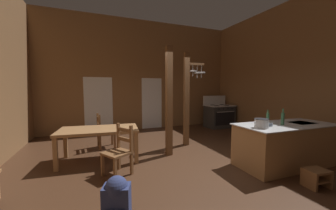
{
  "coord_description": "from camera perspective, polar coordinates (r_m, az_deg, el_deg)",
  "views": [
    {
      "loc": [
        -1.91,
        -3.66,
        1.65
      ],
      "look_at": [
        -0.05,
        1.0,
        1.2
      ],
      "focal_mm": 20.44,
      "sensor_mm": 36.0,
      "label": 1
    }
  ],
  "objects": [
    {
      "name": "wall_back",
      "position": [
        7.84,
        -7.7,
        8.69
      ],
      "size": [
        8.3,
        0.14,
        4.3
      ],
      "primitive_type": "cube",
      "color": "brown",
      "rests_on": "ground_plane"
    },
    {
      "name": "glazed_panel_back_right",
      "position": [
        7.88,
        -4.82,
        0.5
      ],
      "size": [
        0.84,
        0.01,
        2.05
      ],
      "primitive_type": "cube",
      "color": "white",
      "rests_on": "ground_plane"
    },
    {
      "name": "dining_table",
      "position": [
        4.63,
        -19.86,
        -7.69
      ],
      "size": [
        1.79,
        1.09,
        0.74
      ],
      "color": "#9E7044",
      "rests_on": "ground_plane"
    },
    {
      "name": "bottle_short_on_counter",
      "position": [
        4.67,
        27.58,
        -3.43
      ],
      "size": [
        0.06,
        0.06,
        0.3
      ],
      "color": "#2D5638",
      "rests_on": "kitchen_island"
    },
    {
      "name": "glazed_door_back_left",
      "position": [
        7.54,
        -19.98,
        0.01
      ],
      "size": [
        1.0,
        0.01,
        2.05
      ],
      "primitive_type": "cube",
      "color": "white",
      "rests_on": "ground_plane"
    },
    {
      "name": "ground_plane",
      "position": [
        4.46,
        5.64,
        -17.33
      ],
      "size": [
        8.3,
        8.52,
        0.1
      ],
      "primitive_type": "cube",
      "color": "#422819"
    },
    {
      "name": "kitchen_island",
      "position": [
        4.88,
        31.53,
        -10.01
      ],
      "size": [
        2.18,
        1.01,
        0.89
      ],
      "color": "#9E7044",
      "rests_on": "ground_plane"
    },
    {
      "name": "ladderback_chair_by_post",
      "position": [
        3.86,
        -14.35,
        -13.18
      ],
      "size": [
        0.6,
        0.6,
        0.95
      ],
      "color": "brown",
      "rests_on": "ground_plane"
    },
    {
      "name": "support_post_center",
      "position": [
        4.64,
        0.31,
        1.09
      ],
      "size": [
        0.14,
        0.14,
        2.65
      ],
      "color": "brown",
      "rests_on": "ground_plane"
    },
    {
      "name": "backpack",
      "position": [
        2.64,
        -15.06,
        -25.43
      ],
      "size": [
        0.38,
        0.36,
        0.6
      ],
      "color": "navy",
      "rests_on": "ground_plane"
    },
    {
      "name": "stockpot_on_counter",
      "position": [
        4.1,
        26.11,
        -4.89
      ],
      "size": [
        0.33,
        0.27,
        0.18
      ],
      "color": "silver",
      "rests_on": "kitchen_island"
    },
    {
      "name": "mixing_bowl_on_counter",
      "position": [
        4.38,
        27.64,
        -5.09
      ],
      "size": [
        0.18,
        0.18,
        0.06
      ],
      "color": "slate",
      "rests_on": "kitchen_island"
    },
    {
      "name": "bottle_tall_on_counter",
      "position": [
        4.61,
        31.02,
        -3.45
      ],
      "size": [
        0.06,
        0.06,
        0.34
      ],
      "color": "#2D5638",
      "rests_on": "kitchen_island"
    },
    {
      "name": "ladderback_chair_near_window",
      "position": [
        5.61,
        -18.51,
        -7.52
      ],
      "size": [
        0.48,
        0.48,
        0.95
      ],
      "color": "brown",
      "rests_on": "ground_plane"
    },
    {
      "name": "stove_range",
      "position": [
        8.37,
        15.02,
        -3.13
      ],
      "size": [
        1.15,
        0.84,
        1.32
      ],
      "color": "#2D2D2D",
      "rests_on": "ground_plane"
    },
    {
      "name": "wall_right",
      "position": [
        6.82,
        36.0,
        8.34
      ],
      "size": [
        0.14,
        8.52,
        4.3
      ],
      "primitive_type": "cube",
      "color": "brown",
      "rests_on": "ground_plane"
    },
    {
      "name": "support_post_with_pot_rack",
      "position": [
        5.51,
        5.87,
        2.85
      ],
      "size": [
        0.65,
        0.26,
        2.65
      ],
      "color": "brown",
      "rests_on": "ground_plane"
    },
    {
      "name": "step_stool",
      "position": [
        4.2,
        37.87,
        -16.51
      ],
      "size": [
        0.39,
        0.32,
        0.3
      ],
      "color": "brown",
      "rests_on": "ground_plane"
    }
  ]
}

